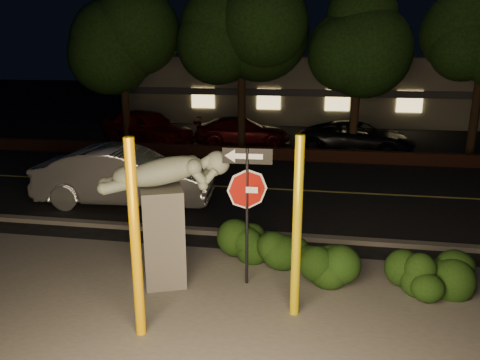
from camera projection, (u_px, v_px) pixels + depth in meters
name	position (u px, v px, depth m)	size (l,w,h in m)	color
ground	(291.00, 168.00, 18.34)	(90.00, 90.00, 0.00)	black
patio	(249.00, 326.00, 7.91)	(14.00, 6.00, 0.02)	#4C4944
road	(285.00, 190.00, 15.50)	(80.00, 8.00, 0.01)	black
lane_marking	(285.00, 189.00, 15.50)	(80.00, 0.12, 0.01)	#B3AA47
curb	(272.00, 235.00, 11.60)	(80.00, 0.25, 0.12)	#4C4944
brick_wall	(293.00, 154.00, 19.51)	(40.00, 0.35, 0.50)	#3F1E14
parking_lot	(299.00, 136.00, 24.98)	(40.00, 12.00, 0.01)	black
building	(306.00, 86.00, 32.01)	(22.00, 10.20, 4.00)	#655F51
tree_far_a	(120.00, 29.00, 21.02)	(4.60, 4.60, 7.43)	black
tree_far_b	(242.00, 11.00, 20.12)	(5.20, 5.20, 8.41)	black
tree_far_c	(361.00, 19.00, 19.04)	(4.80, 4.80, 7.84)	black
yellow_pole_left	(135.00, 241.00, 7.27)	(0.17, 0.17, 3.30)	#FFB302
yellow_pole_right	(297.00, 229.00, 7.86)	(0.16, 0.16, 3.22)	gold
signpost	(247.00, 190.00, 8.82)	(0.94, 0.09, 2.77)	black
sculpture	(165.00, 205.00, 8.96)	(2.43, 1.48, 2.66)	#4C4944
hedge_center	(264.00, 238.00, 10.22)	(2.07, 0.97, 1.08)	black
hedge_right	(318.00, 258.00, 9.37)	(1.51, 0.81, 0.99)	black
hedge_far_right	(432.00, 271.00, 8.78)	(1.49, 0.93, 1.03)	black
silver_sedan	(125.00, 176.00, 13.95)	(1.81, 5.19, 1.71)	#BBBBC0
parked_car_red	(147.00, 127.00, 22.61)	(1.99, 4.95, 1.69)	#6D0C04
parked_car_darkred	(242.00, 131.00, 22.45)	(1.86, 4.57, 1.33)	#3A0608
parked_car_dark	(357.00, 137.00, 20.81)	(2.29, 4.96, 1.38)	black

